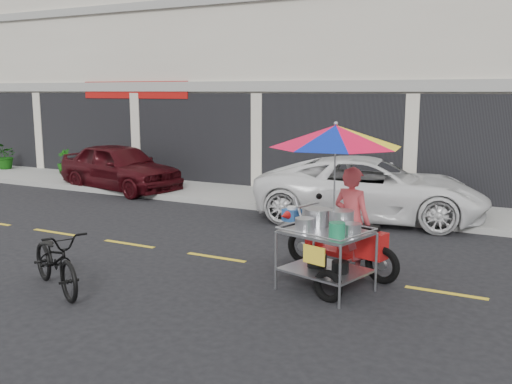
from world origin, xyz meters
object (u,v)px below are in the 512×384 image
at_px(maroon_sedan, 120,167).
at_px(food_vendor_rig, 339,183).
at_px(white_pickup, 370,189).
at_px(near_bicycle, 56,260).

bearing_deg(maroon_sedan, food_vendor_rig, -109.61).
height_order(maroon_sedan, food_vendor_rig, food_vendor_rig).
xyz_separation_m(maroon_sedan, food_vendor_rig, (8.63, -5.05, 0.88)).
relative_size(maroon_sedan, white_pickup, 0.80).
xyz_separation_m(maroon_sedan, white_pickup, (7.80, -0.39, 0.02)).
bearing_deg(near_bicycle, maroon_sedan, 60.54).
bearing_deg(near_bicycle, food_vendor_rig, -32.48).
bearing_deg(maroon_sedan, near_bicycle, -134.82).
relative_size(white_pickup, near_bicycle, 2.88).
distance_m(near_bicycle, food_vendor_rig, 4.41).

